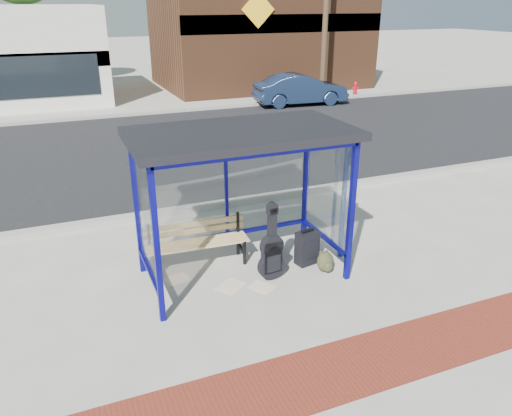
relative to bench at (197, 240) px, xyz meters
name	(u,v)px	position (x,y,z in m)	size (l,w,h in m)	color
ground	(243,274)	(0.60, -0.61, -0.46)	(120.00, 120.00, 0.00)	#B2ADA0
brick_paver_strip	(321,376)	(0.60, -3.21, -0.45)	(60.00, 1.00, 0.01)	maroon
curb_near	(194,208)	(0.60, 2.29, -0.40)	(60.00, 0.25, 0.12)	gray
street_asphalt	(148,150)	(0.60, 7.39, -0.46)	(60.00, 10.00, 0.00)	black
curb_far	(122,115)	(0.60, 12.49, -0.40)	(60.00, 0.25, 0.12)	gray
far_sidewalk	(115,107)	(0.60, 14.39, -0.45)	(60.00, 4.00, 0.01)	#B2ADA0
bus_shelter	(240,151)	(0.60, -0.54, 1.61)	(3.30, 1.80, 2.42)	#0B0B79
storefront_brown	(258,21)	(8.60, 17.88, 2.74)	(10.00, 7.08, 6.40)	#59331E
utility_pole_east	(326,2)	(9.60, 12.79, 3.65)	(1.60, 0.24, 8.00)	#4C3826
bench	(197,240)	(0.00, 0.00, 0.00)	(1.73, 0.52, 0.81)	black
guitar_bag	(272,253)	(0.98, -0.90, 0.00)	(0.46, 0.17, 1.24)	black
suitcase	(307,248)	(1.73, -0.68, -0.16)	(0.41, 0.30, 0.64)	black
backpack	(326,262)	(1.90, -1.03, -0.29)	(0.30, 0.27, 0.35)	#31321C
sign_post	(345,187)	(2.40, -0.67, 0.83)	(0.12, 0.28, 2.29)	navy
newspaper_a	(177,279)	(-0.45, -0.35, -0.45)	(0.38, 0.30, 0.01)	white
newspaper_b	(262,287)	(0.72, -1.10, -0.45)	(0.37, 0.29, 0.01)	white
newspaper_c	(231,286)	(0.28, -0.89, -0.45)	(0.42, 0.34, 0.01)	white
parked_car	(301,89)	(8.08, 11.96, 0.19)	(1.38, 3.95, 1.30)	#192948
fire_hydrant	(355,88)	(11.43, 12.88, -0.10)	(0.30, 0.20, 0.67)	red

